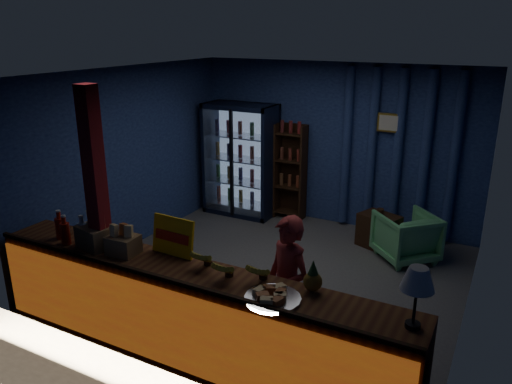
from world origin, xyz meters
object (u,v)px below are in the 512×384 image
Objects in this scene: green_chair at (406,236)px; pastry_tray at (273,297)px; table_lamp at (418,281)px; shopkeeper at (287,287)px.

pastry_tray is (-0.44, -3.32, 0.64)m from green_chair.
green_chair is at bearing 101.75° from table_lamp.
pastry_tray is at bearing -172.99° from table_lamp.
table_lamp is at bearing 7.01° from pastry_tray.
shopkeeper is 0.71m from pastry_tray.
shopkeeper is 1.93× the size of green_chair.
table_lamp reaches higher than shopkeeper.
pastry_tray is at bearing -52.10° from shopkeeper.
shopkeeper is 1.49m from table_lamp.
shopkeeper reaches higher than green_chair.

